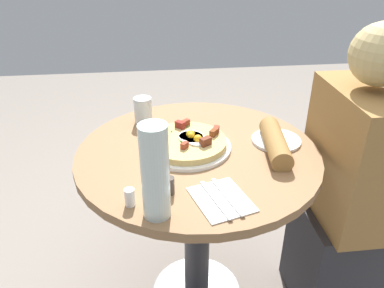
# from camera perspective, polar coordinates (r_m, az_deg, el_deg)

# --- Properties ---
(dining_table) EXTENTS (0.82, 0.82, 0.71)m
(dining_table) POSITION_cam_1_polar(r_m,az_deg,el_deg) (1.38, 0.81, -6.97)
(dining_table) COLOR olive
(dining_table) RESTS_ON ground_plane
(person_seated) EXTENTS (0.38, 0.47, 1.14)m
(person_seated) POSITION_cam_1_polar(r_m,az_deg,el_deg) (1.50, 21.87, -7.79)
(person_seated) COLOR #2D2D33
(person_seated) RESTS_ON ground_plane
(pizza_plate) EXTENTS (0.30, 0.30, 0.01)m
(pizza_plate) POSITION_cam_1_polar(r_m,az_deg,el_deg) (1.29, -0.86, -0.39)
(pizza_plate) COLOR white
(pizza_plate) RESTS_ON dining_table
(breakfast_pizza) EXTENTS (0.27, 0.27, 0.05)m
(breakfast_pizza) POSITION_cam_1_polar(r_m,az_deg,el_deg) (1.29, -0.76, 0.43)
(breakfast_pizza) COLOR tan
(breakfast_pizza) RESTS_ON pizza_plate
(bread_plate) EXTENTS (0.17, 0.17, 0.01)m
(bread_plate) POSITION_cam_1_polar(r_m,az_deg,el_deg) (1.37, 12.45, 0.55)
(bread_plate) COLOR white
(bread_plate) RESTS_ON dining_table
(napkin) EXTENTS (0.20, 0.18, 0.00)m
(napkin) POSITION_cam_1_polar(r_m,az_deg,el_deg) (1.06, 4.40, -8.25)
(napkin) COLOR white
(napkin) RESTS_ON dining_table
(fork) EXTENTS (0.18, 0.06, 0.00)m
(fork) POSITION_cam_1_polar(r_m,az_deg,el_deg) (1.05, 3.52, -8.30)
(fork) COLOR silver
(fork) RESTS_ON napkin
(knife) EXTENTS (0.18, 0.06, 0.00)m
(knife) POSITION_cam_1_polar(r_m,az_deg,el_deg) (1.06, 5.28, -7.81)
(knife) COLOR silver
(knife) RESTS_ON napkin
(water_glass) EXTENTS (0.07, 0.07, 0.10)m
(water_glass) POSITION_cam_1_polar(r_m,az_deg,el_deg) (1.46, -7.32, 5.01)
(water_glass) COLOR silver
(water_glass) RESTS_ON dining_table
(water_bottle) EXTENTS (0.07, 0.07, 0.26)m
(water_bottle) POSITION_cam_1_polar(r_m,az_deg,el_deg) (0.94, -5.53, -4.28)
(water_bottle) COLOR silver
(water_bottle) RESTS_ON dining_table
(salt_shaker) EXTENTS (0.03, 0.03, 0.05)m
(salt_shaker) POSITION_cam_1_polar(r_m,az_deg,el_deg) (1.04, -9.28, -7.87)
(salt_shaker) COLOR white
(salt_shaker) RESTS_ON dining_table
(pepper_shaker) EXTENTS (0.03, 0.03, 0.05)m
(pepper_shaker) POSITION_cam_1_polar(r_m,az_deg,el_deg) (1.07, -3.37, -6.22)
(pepper_shaker) COLOR #3F3833
(pepper_shaker) RESTS_ON dining_table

